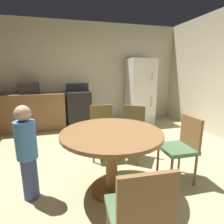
{
  "coord_description": "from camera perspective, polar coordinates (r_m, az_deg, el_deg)",
  "views": [
    {
      "loc": [
        -0.53,
        -2.07,
        1.44
      ],
      "look_at": [
        0.19,
        0.6,
        0.79
      ],
      "focal_mm": 28.52,
      "sensor_mm": 36.0,
      "label": 1
    }
  ],
  "objects": [
    {
      "name": "wall_back",
      "position": [
        5.09,
        -9.27,
        11.92
      ],
      "size": [
        5.71,
        0.12,
        2.7
      ],
      "primitive_type": "cube",
      "color": "beige",
      "rests_on": "ground"
    },
    {
      "name": "chair_east",
      "position": [
        2.52,
        21.52,
        -9.7
      ],
      "size": [
        0.41,
        0.41,
        0.87
      ],
      "rotation": [
        0.0,
        0.0,
        3.12
      ],
      "color": "olive",
      "rests_on": "ground"
    },
    {
      "name": "ground_plane",
      "position": [
        2.58,
        -0.63,
        -20.79
      ],
      "size": [
        14.0,
        14.0,
        0.0
      ],
      "primitive_type": "plane",
      "color": "tan"
    },
    {
      "name": "chair_north",
      "position": [
        3.01,
        -3.18,
        -5.05
      ],
      "size": [
        0.43,
        0.43,
        0.87
      ],
      "rotation": [
        0.0,
        0.0,
        4.62
      ],
      "color": "olive",
      "rests_on": "ground"
    },
    {
      "name": "oven_range",
      "position": [
        4.78,
        -10.51,
        1.14
      ],
      "size": [
        0.6,
        0.6,
        1.1
      ],
      "color": "black",
      "rests_on": "ground"
    },
    {
      "name": "refrigerator",
      "position": [
        5.08,
        9.0,
        6.61
      ],
      "size": [
        0.68,
        0.68,
        1.76
      ],
      "color": "white",
      "rests_on": "ground"
    },
    {
      "name": "person_child",
      "position": [
        2.2,
        -25.57,
        -11.25
      ],
      "size": [
        0.24,
        0.24,
        1.09
      ],
      "rotation": [
        0.0,
        0.0,
        6.16
      ],
      "color": "#3D4C84",
      "rests_on": "ground"
    },
    {
      "name": "chair_northeast",
      "position": [
        2.98,
        6.39,
        -5.31
      ],
      "size": [
        0.56,
        0.56,
        0.87
      ],
      "rotation": [
        0.0,
        0.0,
        4.09
      ],
      "color": "olive",
      "rests_on": "ground"
    },
    {
      "name": "microwave",
      "position": [
        4.75,
        -25.09,
        6.94
      ],
      "size": [
        0.44,
        0.32,
        0.26
      ],
      "primitive_type": "cube",
      "color": "#2D2B28",
      "rests_on": "kitchen_counter"
    },
    {
      "name": "chair_south",
      "position": [
        1.39,
        8.9,
        -29.48
      ],
      "size": [
        0.42,
        0.42,
        0.87
      ],
      "rotation": [
        0.0,
        0.0,
        7.8
      ],
      "color": "olive",
      "rests_on": "ground"
    },
    {
      "name": "dining_table",
      "position": [
        2.1,
        -0.13,
        -10.34
      ],
      "size": [
        1.17,
        1.17,
        0.76
      ],
      "color": "olive",
      "rests_on": "ground"
    },
    {
      "name": "kitchen_counter",
      "position": [
        4.87,
        -26.68,
        -0.03
      ],
      "size": [
        2.03,
        0.6,
        0.9
      ],
      "primitive_type": "cube",
      "color": "olive",
      "rests_on": "ground"
    }
  ]
}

